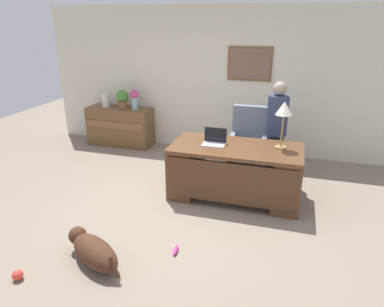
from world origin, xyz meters
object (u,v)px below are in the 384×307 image
at_px(dog_lying, 93,251).
at_px(desk_lamp, 284,111).
at_px(laptop, 214,140).
at_px(dog_toy_ball, 18,275).
at_px(dog_toy_bone, 176,250).
at_px(desk, 235,171).
at_px(potted_plant, 122,98).
at_px(vase_with_flowers, 135,98).
at_px(credenza, 120,126).
at_px(person_standing, 276,131).
at_px(armchair, 248,145).
at_px(vase_empty, 105,100).

height_order(dog_lying, desk_lamp, desk_lamp).
xyz_separation_m(laptop, dog_toy_ball, (-1.45, -2.38, -0.78)).
bearing_deg(desk_lamp, dog_toy_bone, -121.61).
distance_m(desk, potted_plant, 3.08).
distance_m(vase_with_flowers, dog_toy_ball, 4.10).
bearing_deg(desk, vase_with_flowers, 144.78).
relative_size(dog_lying, dog_toy_bone, 4.58).
xyz_separation_m(desk, credenza, (-2.66, 1.62, -0.04)).
height_order(person_standing, dog_toy_ball, person_standing).
xyz_separation_m(credenza, dog_toy_bone, (2.27, -3.09, -0.36)).
bearing_deg(laptop, desk, -7.47).
relative_size(person_standing, dog_lying, 1.94).
bearing_deg(dog_toy_bone, dog_lying, -151.45).
bearing_deg(credenza, vase_with_flowers, 0.22).
xyz_separation_m(vase_with_flowers, dog_toy_ball, (0.54, -3.96, -0.95)).
xyz_separation_m(vase_with_flowers, potted_plant, (-0.26, -0.00, -0.03)).
bearing_deg(dog_lying, laptop, 66.20).
bearing_deg(person_standing, dog_toy_bone, -110.99).
bearing_deg(dog_lying, armchair, 66.56).
relative_size(desk_lamp, dog_toy_ball, 5.97).
bearing_deg(potted_plant, dog_lying, -68.29).
relative_size(armchair, potted_plant, 3.12).
distance_m(person_standing, dog_lying, 3.24).
height_order(dog_lying, vase_with_flowers, vase_with_flowers).
xyz_separation_m(person_standing, potted_plant, (-3.05, 0.80, 0.16)).
height_order(vase_empty, potted_plant, potted_plant).
relative_size(desk, dog_lying, 2.24).
bearing_deg(dog_lying, credenza, 113.01).
distance_m(vase_empty, potted_plant, 0.39).
height_order(desk_lamp, dog_toy_ball, desk_lamp).
bearing_deg(potted_plant, credenza, -179.16).
bearing_deg(armchair, dog_lying, -113.44).
distance_m(vase_empty, dog_toy_bone, 4.11).
distance_m(dog_lying, dog_toy_bone, 0.89).
distance_m(credenza, laptop, 2.86).
height_order(credenza, laptop, laptop).
distance_m(desk, dog_toy_ball, 2.95).
bearing_deg(armchair, vase_empty, 167.16).
height_order(armchair, laptop, armchair).
height_order(credenza, person_standing, person_standing).
bearing_deg(vase_empty, dog_toy_bone, -50.37).
relative_size(armchair, dog_lying, 1.38).
distance_m(credenza, person_standing, 3.27).
relative_size(armchair, desk_lamp, 1.72).
relative_size(armchair, dog_toy_bone, 6.31).
distance_m(desk, armchair, 0.94).
height_order(person_standing, vase_empty, person_standing).
bearing_deg(person_standing, armchair, 164.86).
relative_size(armchair, vase_with_flowers, 2.93).
distance_m(laptop, potted_plant, 2.75).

